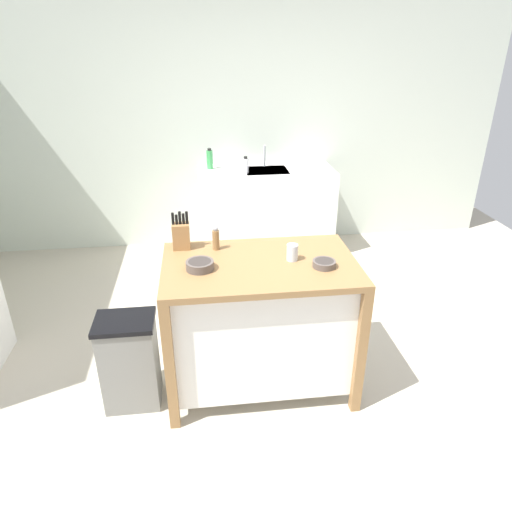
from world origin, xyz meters
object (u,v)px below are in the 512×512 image
Objects in this scene: pepper_grinder at (216,239)px; bottle_hand_soap at (210,159)px; sink_faucet at (264,156)px; bowl_ceramic_small at (324,263)px; drinking_cup at (292,252)px; knife_block at (181,235)px; bottle_dish_soap at (246,165)px; bowl_stoneware_deep at (200,265)px; trash_bin at (130,362)px; kitchen_island at (260,318)px.

bottle_hand_soap reaches higher than pepper_grinder.
bowl_ceramic_small is at bearing -89.41° from sink_faucet.
sink_faucet is at bearing 86.26° from drinking_cup.
bottle_hand_soap is (0.25, 1.98, 0.00)m from knife_block.
drinking_cup is at bearing -25.31° from pepper_grinder.
sink_faucet reaches higher than bottle_dish_soap.
bottle_dish_soap reaches higher than pepper_grinder.
pepper_grinder reaches higher than bowl_stoneware_deep.
trash_bin is at bearing -114.19° from bottle_dish_soap.
sink_faucet is (0.61, 2.06, 0.03)m from pepper_grinder.
pepper_grinder is 1.86m from bottle_dish_soap.
bottle_dish_soap is at bearing 76.79° from bowl_stoneware_deep.
knife_block reaches higher than drinking_cup.
trash_bin is (-0.36, -0.37, -0.69)m from knife_block.
kitchen_island is at bearing -98.71° from sink_faucet.
sink_faucet is at bearing 46.61° from bottle_dish_soap.
bowl_stoneware_deep is 2.15m from bottle_dish_soap.
trash_bin is at bearing -173.43° from bowl_stoneware_deep.
knife_block is 1.81× the size of bowl_ceramic_small.
trash_bin is 2.93× the size of bottle_hand_soap.
bottle_dish_soap is (0.60, 1.77, -0.02)m from knife_block.
drinking_cup is at bearing -93.74° from sink_faucet.
sink_faucet is (1.19, 2.38, 0.71)m from trash_bin.
bottle_dish_soap reaches higher than bowl_ceramic_small.
knife_block is 0.34m from bowl_stoneware_deep.
bowl_ceramic_small reaches higher than trash_bin.
bottle_hand_soap is at bearing 100.85° from drinking_cup.
knife_block is 0.94m from bowl_ceramic_small.
sink_faucet is at bearing 90.59° from bowl_ceramic_small.
bowl_stoneware_deep is 0.30m from pepper_grinder.
kitchen_island is at bearing -176.22° from drinking_cup.
knife_block is 0.40× the size of trash_bin.
drinking_cup is at bearing -87.84° from bottle_dish_soap.
knife_block is 1.60× the size of pepper_grinder.
drinking_cup is 0.65× the size of pepper_grinder.
knife_block reaches higher than bowl_stoneware_deep.
pepper_grinder is at bearing 68.16° from bowl_stoneware_deep.
kitchen_island is 2.37m from sink_faucet.
bowl_stoneware_deep is 0.78× the size of bottle_hand_soap.
kitchen_island is at bearing -29.89° from knife_block.
sink_faucet reaches higher than bowl_stoneware_deep.
bowl_stoneware_deep is 0.74m from bowl_ceramic_small.
bowl_stoneware_deep is 0.98× the size of bottle_dish_soap.
knife_block is 2.46× the size of drinking_cup.
trash_bin is (-1.21, 0.01, -0.62)m from bowl_ceramic_small.
kitchen_island is 0.87m from trash_bin.
bottle_hand_soap is at bearing 75.45° from trash_bin.
pepper_grinder is at bearing 152.31° from bowl_ceramic_small.
trash_bin is at bearing -173.46° from kitchen_island.
bowl_ceramic_small is at bearing -0.24° from trash_bin.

